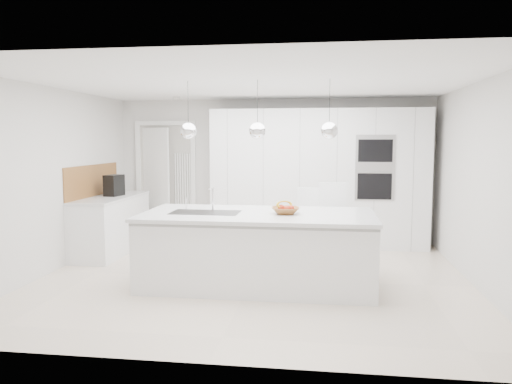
# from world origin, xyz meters

# --- Properties ---
(floor) EXTENTS (5.50, 5.50, 0.00)m
(floor) POSITION_xyz_m (0.00, 0.00, 0.00)
(floor) COLOR beige
(floor) RESTS_ON ground
(wall_back) EXTENTS (5.50, 0.00, 5.50)m
(wall_back) POSITION_xyz_m (0.00, 2.50, 1.25)
(wall_back) COLOR silver
(wall_back) RESTS_ON ground
(wall_left) EXTENTS (0.00, 5.00, 5.00)m
(wall_left) POSITION_xyz_m (-2.75, 0.00, 1.25)
(wall_left) COLOR silver
(wall_left) RESTS_ON ground
(ceiling) EXTENTS (5.50, 5.50, 0.00)m
(ceiling) POSITION_xyz_m (0.00, 0.00, 2.50)
(ceiling) COLOR white
(ceiling) RESTS_ON wall_back
(tall_cabinets) EXTENTS (3.60, 0.60, 2.30)m
(tall_cabinets) POSITION_xyz_m (0.80, 2.20, 1.15)
(tall_cabinets) COLOR white
(tall_cabinets) RESTS_ON floor
(oven_stack) EXTENTS (0.62, 0.04, 1.05)m
(oven_stack) POSITION_xyz_m (1.70, 1.89, 1.35)
(oven_stack) COLOR #A5A5A8
(oven_stack) RESTS_ON tall_cabinets
(doorway_frame) EXTENTS (1.11, 0.08, 2.13)m
(doorway_frame) POSITION_xyz_m (-1.95, 2.47, 1.02)
(doorway_frame) COLOR white
(doorway_frame) RESTS_ON floor
(hallway_door) EXTENTS (0.76, 0.38, 2.00)m
(hallway_door) POSITION_xyz_m (-2.20, 2.42, 1.00)
(hallway_door) COLOR white
(hallway_door) RESTS_ON floor
(radiator) EXTENTS (0.32, 0.04, 1.40)m
(radiator) POSITION_xyz_m (-1.63, 2.46, 0.85)
(radiator) COLOR white
(radiator) RESTS_ON floor
(left_base_cabinets) EXTENTS (0.60, 1.80, 0.86)m
(left_base_cabinets) POSITION_xyz_m (-2.45, 1.20, 0.43)
(left_base_cabinets) COLOR white
(left_base_cabinets) RESTS_ON floor
(left_worktop) EXTENTS (0.62, 1.82, 0.04)m
(left_worktop) POSITION_xyz_m (-2.45, 1.20, 0.88)
(left_worktop) COLOR silver
(left_worktop) RESTS_ON left_base_cabinets
(oak_backsplash) EXTENTS (0.02, 1.80, 0.50)m
(oak_backsplash) POSITION_xyz_m (-2.74, 1.20, 1.15)
(oak_backsplash) COLOR olive
(oak_backsplash) RESTS_ON wall_left
(island_base) EXTENTS (2.80, 1.20, 0.86)m
(island_base) POSITION_xyz_m (0.10, -0.30, 0.43)
(island_base) COLOR white
(island_base) RESTS_ON floor
(island_worktop) EXTENTS (2.84, 1.40, 0.04)m
(island_worktop) POSITION_xyz_m (0.10, -0.25, 0.88)
(island_worktop) COLOR silver
(island_worktop) RESTS_ON island_base
(island_sink) EXTENTS (0.84, 0.44, 0.18)m
(island_sink) POSITION_xyz_m (-0.55, -0.30, 0.82)
(island_sink) COLOR #3F3F42
(island_sink) RESTS_ON island_worktop
(island_tap) EXTENTS (0.02, 0.02, 0.30)m
(island_tap) POSITION_xyz_m (-0.50, -0.10, 1.05)
(island_tap) COLOR white
(island_tap) RESTS_ON island_worktop
(pendant_left) EXTENTS (0.20, 0.20, 0.20)m
(pendant_left) POSITION_xyz_m (-0.75, -0.30, 1.90)
(pendant_left) COLOR white
(pendant_left) RESTS_ON ceiling
(pendant_mid) EXTENTS (0.20, 0.20, 0.20)m
(pendant_mid) POSITION_xyz_m (0.10, -0.30, 1.90)
(pendant_mid) COLOR white
(pendant_mid) RESTS_ON ceiling
(pendant_right) EXTENTS (0.20, 0.20, 0.20)m
(pendant_right) POSITION_xyz_m (0.95, -0.30, 1.90)
(pendant_right) COLOR white
(pendant_right) RESTS_ON ceiling
(fruit_bowl) EXTENTS (0.38, 0.38, 0.08)m
(fruit_bowl) POSITION_xyz_m (0.44, -0.28, 0.94)
(fruit_bowl) COLOR olive
(fruit_bowl) RESTS_ON island_worktop
(espresso_machine) EXTENTS (0.26, 0.35, 0.34)m
(espresso_machine) POSITION_xyz_m (-2.43, 1.30, 1.07)
(espresso_machine) COLOR black
(espresso_machine) RESTS_ON left_worktop
(bar_stool_left) EXTENTS (0.53, 0.61, 1.11)m
(bar_stool_left) POSITION_xyz_m (0.69, 0.62, 0.56)
(bar_stool_left) COLOR white
(bar_stool_left) RESTS_ON floor
(bar_stool_right) EXTENTS (0.41, 0.56, 1.20)m
(bar_stool_right) POSITION_xyz_m (1.02, 0.51, 0.60)
(bar_stool_right) COLOR white
(bar_stool_right) RESTS_ON floor
(apple_a) EXTENTS (0.08, 0.08, 0.08)m
(apple_a) POSITION_xyz_m (0.51, -0.29, 0.97)
(apple_a) COLOR #AB2710
(apple_a) RESTS_ON fruit_bowl
(apple_b) EXTENTS (0.08, 0.08, 0.08)m
(apple_b) POSITION_xyz_m (0.46, -0.34, 0.97)
(apple_b) COLOR #AB2710
(apple_b) RESTS_ON fruit_bowl
(apple_c) EXTENTS (0.08, 0.08, 0.08)m
(apple_c) POSITION_xyz_m (0.39, -0.28, 0.97)
(apple_c) COLOR #AB2710
(apple_c) RESTS_ON fruit_bowl
(banana_bunch) EXTENTS (0.22, 0.16, 0.20)m
(banana_bunch) POSITION_xyz_m (0.42, -0.27, 1.01)
(banana_bunch) COLOR gold
(banana_bunch) RESTS_ON fruit_bowl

